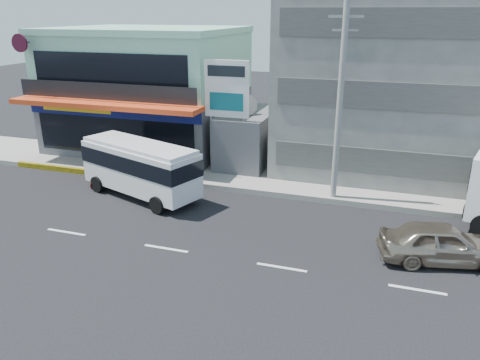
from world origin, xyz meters
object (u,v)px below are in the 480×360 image
at_px(billboard, 227,96).
at_px(motorcycle_rider, 106,178).
at_px(satellite_dish, 245,114).
at_px(sedan, 442,243).
at_px(concrete_building, 425,54).
at_px(utility_pole_near, 340,104).
at_px(minibus, 140,165).
at_px(shop_building, 150,92).

relative_size(billboard, motorcycle_rider, 2.96).
bearing_deg(satellite_dish, sedan, -38.21).
bearing_deg(concrete_building, motorcycle_rider, -148.54).
bearing_deg(motorcycle_rider, utility_pole_near, 10.69).
distance_m(utility_pole_near, sedan, 8.20).
distance_m(satellite_dish, motorcycle_rider, 9.00).
bearing_deg(minibus, satellite_dish, 56.88).
xyz_separation_m(concrete_building, utility_pole_near, (-4.00, -7.60, -1.85)).
height_order(satellite_dish, motorcycle_rider, satellite_dish).
xyz_separation_m(billboard, motorcycle_rider, (-5.68, -4.10, -4.16)).
height_order(billboard, minibus, billboard).
distance_m(billboard, minibus, 6.28).
xyz_separation_m(shop_building, billboard, (7.50, -4.75, 0.93)).
height_order(satellite_dish, billboard, billboard).
height_order(concrete_building, utility_pole_near, concrete_building).
bearing_deg(minibus, motorcycle_rider, 177.36).
bearing_deg(minibus, billboard, 50.90).
bearing_deg(motorcycle_rider, shop_building, 101.61).
height_order(concrete_building, motorcycle_rider, concrete_building).
bearing_deg(utility_pole_near, billboard, 164.52).
bearing_deg(concrete_building, billboard, -151.08).
xyz_separation_m(shop_building, motorcycle_rider, (1.82, -8.85, -3.23)).
relative_size(utility_pole_near, motorcycle_rider, 4.29).
bearing_deg(concrete_building, satellite_dish, -158.20).
xyz_separation_m(concrete_building, motorcycle_rider, (-16.18, -9.90, -6.23)).
distance_m(shop_building, billboard, 8.92).
bearing_deg(satellite_dish, concrete_building, 21.80).
height_order(minibus, motorcycle_rider, minibus).
bearing_deg(minibus, shop_building, 114.52).
bearing_deg(concrete_building, sedan, -85.98).
xyz_separation_m(billboard, minibus, (-3.42, -4.20, -3.17)).
bearing_deg(utility_pole_near, shop_building, 154.94).
bearing_deg(billboard, concrete_building, 28.92).
bearing_deg(minibus, utility_pole_near, 13.63).
bearing_deg(utility_pole_near, sedan, -45.48).
bearing_deg(shop_building, minibus, -65.48).
bearing_deg(billboard, shop_building, 147.68).
relative_size(satellite_dish, minibus, 0.20).
relative_size(concrete_building, minibus, 2.17).
distance_m(shop_building, utility_pole_near, 15.50).
relative_size(billboard, sedan, 1.43).
bearing_deg(billboard, utility_pole_near, -15.48).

